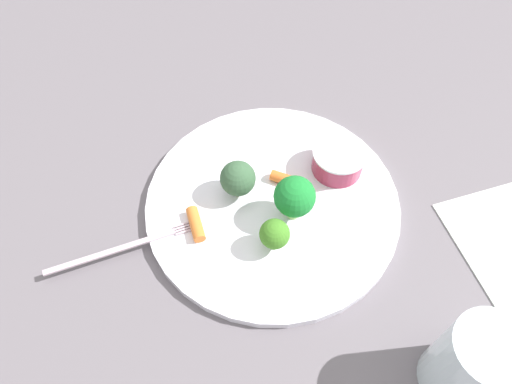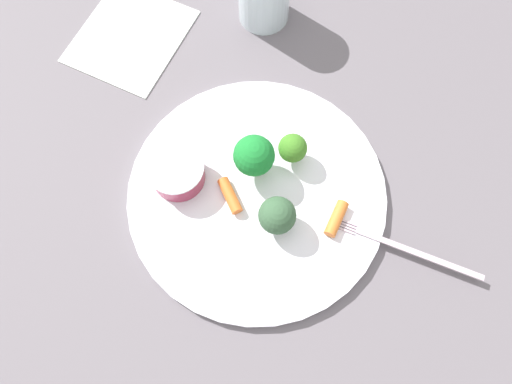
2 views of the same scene
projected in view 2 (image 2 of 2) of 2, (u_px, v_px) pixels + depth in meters
The scene contains 10 objects.
ground_plane at pixel (257, 196), 0.58m from camera, with size 2.40×2.40×0.00m, color slate.
plate at pixel (257, 195), 0.58m from camera, with size 0.31×0.31×0.01m, color white.
sauce_cup at pixel (177, 172), 0.56m from camera, with size 0.07×0.07×0.03m.
broccoli_floret_0 at pixel (254, 156), 0.55m from camera, with size 0.05×0.05×0.06m.
broccoli_floret_1 at pixel (277, 216), 0.53m from camera, with size 0.04×0.04×0.05m.
broccoli_floret_2 at pixel (293, 148), 0.56m from camera, with size 0.03×0.03×0.04m.
carrot_stick_0 at pixel (230, 196), 0.56m from camera, with size 0.01×0.01×0.04m, color orange.
carrot_stick_1 at pixel (336, 219), 0.55m from camera, with size 0.01×0.01×0.04m, color orange.
fork at pixel (404, 248), 0.55m from camera, with size 0.18×0.03×0.00m.
napkin at pixel (130, 36), 0.66m from camera, with size 0.14×0.15×0.00m, color white.
Camera 2 is at (0.05, -0.19, 0.55)m, focal length 33.90 mm.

